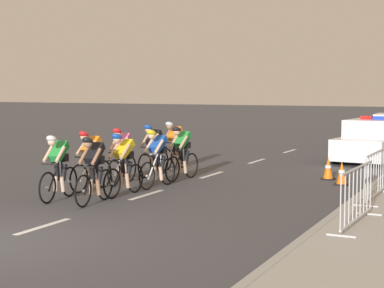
{
  "coord_description": "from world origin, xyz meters",
  "views": [
    {
      "loc": [
        7.7,
        -8.41,
        2.62
      ],
      "look_at": [
        0.31,
        7.36,
        1.1
      ],
      "focal_mm": 61.46,
      "sensor_mm": 36.0,
      "label": 1
    }
  ],
  "objects_px": {
    "traffic_cone_mid": "(342,174)",
    "cyclist_seventh": "(153,149)",
    "cyclist_fifth": "(122,155)",
    "cyclist_third": "(91,160)",
    "traffic_cone_near": "(328,169)",
    "cyclist_sixth": "(157,158)",
    "crowd_barrier_front": "(357,197)",
    "cyclist_eighth": "(182,152)",
    "cyclist_ninth": "(174,145)",
    "cyclist_lead": "(58,167)",
    "cyclist_second": "(94,169)",
    "police_car_nearest": "(373,142)",
    "crowd_barrier_middle": "(376,176)",
    "cyclist_fourth": "(123,163)"
  },
  "relations": [
    {
      "from": "traffic_cone_mid",
      "to": "cyclist_seventh",
      "type": "bearing_deg",
      "value": -174.27
    },
    {
      "from": "cyclist_fifth",
      "to": "cyclist_third",
      "type": "bearing_deg",
      "value": -96.2
    },
    {
      "from": "cyclist_seventh",
      "to": "traffic_cone_near",
      "type": "relative_size",
      "value": 2.69
    },
    {
      "from": "cyclist_third",
      "to": "cyclist_seventh",
      "type": "height_order",
      "value": "same"
    },
    {
      "from": "cyclist_sixth",
      "to": "crowd_barrier_front",
      "type": "relative_size",
      "value": 0.74
    },
    {
      "from": "cyclist_seventh",
      "to": "cyclist_eighth",
      "type": "xyz_separation_m",
      "value": [
        1.13,
        -0.41,
        0.0
      ]
    },
    {
      "from": "cyclist_ninth",
      "to": "cyclist_sixth",
      "type": "bearing_deg",
      "value": -69.9
    },
    {
      "from": "cyclist_lead",
      "to": "cyclist_seventh",
      "type": "height_order",
      "value": "same"
    },
    {
      "from": "cyclist_lead",
      "to": "cyclist_sixth",
      "type": "relative_size",
      "value": 1.0
    },
    {
      "from": "cyclist_lead",
      "to": "cyclist_second",
      "type": "xyz_separation_m",
      "value": [
        1.01,
        -0.04,
        0.0
      ]
    },
    {
      "from": "cyclist_second",
      "to": "cyclist_eighth",
      "type": "distance_m",
      "value": 4.21
    },
    {
      "from": "cyclist_fifth",
      "to": "cyclist_ninth",
      "type": "height_order",
      "value": "same"
    },
    {
      "from": "traffic_cone_near",
      "to": "cyclist_lead",
      "type": "bearing_deg",
      "value": -128.93
    },
    {
      "from": "cyclist_fifth",
      "to": "cyclist_seventh",
      "type": "height_order",
      "value": "same"
    },
    {
      "from": "cyclist_lead",
      "to": "cyclist_third",
      "type": "relative_size",
      "value": 1.0
    },
    {
      "from": "cyclist_second",
      "to": "cyclist_fifth",
      "type": "distance_m",
      "value": 3.03
    },
    {
      "from": "cyclist_ninth",
      "to": "crowd_barrier_front",
      "type": "xyz_separation_m",
      "value": [
        7.04,
        -6.66,
        -0.14
      ]
    },
    {
      "from": "cyclist_fifth",
      "to": "police_car_nearest",
      "type": "relative_size",
      "value": 0.38
    },
    {
      "from": "crowd_barrier_front",
      "to": "traffic_cone_mid",
      "type": "distance_m",
      "value": 5.75
    },
    {
      "from": "crowd_barrier_middle",
      "to": "cyclist_ninth",
      "type": "bearing_deg",
      "value": 151.92
    },
    {
      "from": "cyclist_third",
      "to": "traffic_cone_near",
      "type": "distance_m",
      "value": 6.71
    },
    {
      "from": "cyclist_second",
      "to": "crowd_barrier_front",
      "type": "relative_size",
      "value": 0.74
    },
    {
      "from": "cyclist_third",
      "to": "traffic_cone_mid",
      "type": "distance_m",
      "value": 6.63
    },
    {
      "from": "cyclist_lead",
      "to": "crowd_barrier_front",
      "type": "height_order",
      "value": "cyclist_lead"
    },
    {
      "from": "cyclist_third",
      "to": "cyclist_ninth",
      "type": "distance_m",
      "value": 4.7
    },
    {
      "from": "cyclist_third",
      "to": "cyclist_ninth",
      "type": "height_order",
      "value": "same"
    },
    {
      "from": "cyclist_second",
      "to": "crowd_barrier_middle",
      "type": "height_order",
      "value": "cyclist_second"
    },
    {
      "from": "cyclist_eighth",
      "to": "police_car_nearest",
      "type": "xyz_separation_m",
      "value": [
        4.03,
        7.12,
        -0.11
      ]
    },
    {
      "from": "crowd_barrier_front",
      "to": "cyclist_lead",
      "type": "bearing_deg",
      "value": 176.42
    },
    {
      "from": "cyclist_fourth",
      "to": "crowd_barrier_middle",
      "type": "distance_m",
      "value": 5.86
    },
    {
      "from": "cyclist_fourth",
      "to": "cyclist_fifth",
      "type": "height_order",
      "value": "same"
    },
    {
      "from": "cyclist_second",
      "to": "crowd_barrier_front",
      "type": "bearing_deg",
      "value": -3.77
    },
    {
      "from": "cyclist_lead",
      "to": "crowd_barrier_middle",
      "type": "bearing_deg",
      "value": 20.82
    },
    {
      "from": "cyclist_third",
      "to": "crowd_barrier_middle",
      "type": "bearing_deg",
      "value": 8.54
    },
    {
      "from": "cyclist_eighth",
      "to": "crowd_barrier_front",
      "type": "relative_size",
      "value": 0.74
    },
    {
      "from": "cyclist_seventh",
      "to": "cyclist_second",
      "type": "bearing_deg",
      "value": -77.82
    },
    {
      "from": "cyclist_seventh",
      "to": "cyclist_eighth",
      "type": "relative_size",
      "value": 1.0
    },
    {
      "from": "cyclist_seventh",
      "to": "cyclist_eighth",
      "type": "bearing_deg",
      "value": -19.95
    },
    {
      "from": "crowd_barrier_front",
      "to": "police_car_nearest",
      "type": "bearing_deg",
      "value": 98.38
    },
    {
      "from": "cyclist_ninth",
      "to": "traffic_cone_mid",
      "type": "relative_size",
      "value": 2.69
    },
    {
      "from": "traffic_cone_near",
      "to": "cyclist_ninth",
      "type": "bearing_deg",
      "value": 177.41
    },
    {
      "from": "cyclist_sixth",
      "to": "crowd_barrier_middle",
      "type": "height_order",
      "value": "cyclist_sixth"
    },
    {
      "from": "cyclist_fifth",
      "to": "crowd_barrier_front",
      "type": "xyz_separation_m",
      "value": [
        6.9,
        -3.25,
        -0.14
      ]
    },
    {
      "from": "cyclist_third",
      "to": "traffic_cone_near",
      "type": "relative_size",
      "value": 2.69
    },
    {
      "from": "cyclist_fourth",
      "to": "police_car_nearest",
      "type": "height_order",
      "value": "police_car_nearest"
    },
    {
      "from": "cyclist_third",
      "to": "traffic_cone_near",
      "type": "height_order",
      "value": "cyclist_third"
    },
    {
      "from": "cyclist_fifth",
      "to": "crowd_barrier_middle",
      "type": "distance_m",
      "value": 6.74
    },
    {
      "from": "cyclist_third",
      "to": "crowd_barrier_front",
      "type": "bearing_deg",
      "value": -15.6
    },
    {
      "from": "cyclist_ninth",
      "to": "traffic_cone_mid",
      "type": "bearing_deg",
      "value": -11.34
    },
    {
      "from": "cyclist_sixth",
      "to": "traffic_cone_mid",
      "type": "bearing_deg",
      "value": 30.05
    }
  ]
}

